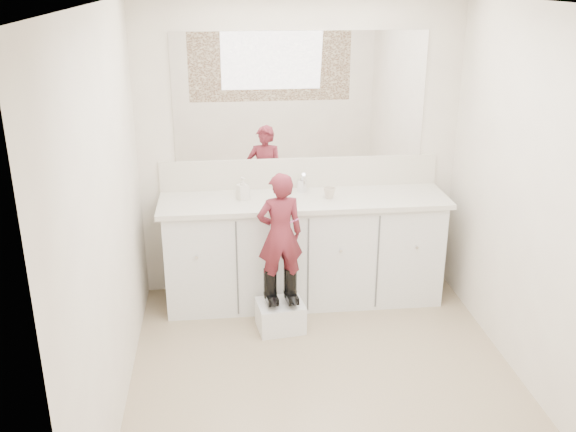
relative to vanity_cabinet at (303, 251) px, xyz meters
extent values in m
plane|color=#957A62|center=(0.00, -1.23, -0.42)|extent=(3.00, 3.00, 0.00)
plane|color=white|center=(0.00, -1.23, 1.97)|extent=(3.00, 3.00, 0.00)
plane|color=beige|center=(0.00, 0.27, 0.77)|extent=(2.60, 0.00, 2.60)
plane|color=beige|center=(0.00, -2.73, 0.77)|extent=(2.60, 0.00, 2.60)
plane|color=beige|center=(-1.30, -1.23, 0.78)|extent=(0.00, 3.00, 3.00)
plane|color=beige|center=(1.30, -1.23, 0.78)|extent=(0.00, 3.00, 3.00)
cube|color=silver|center=(0.00, 0.00, 0.00)|extent=(2.20, 0.55, 0.85)
cube|color=beige|center=(0.00, -0.01, 0.45)|extent=(2.28, 0.58, 0.04)
cube|color=beige|center=(0.00, 0.26, 0.59)|extent=(2.28, 0.03, 0.25)
cube|color=white|center=(0.00, 0.26, 1.22)|extent=(2.00, 0.02, 1.00)
cube|color=#472819|center=(0.00, -2.71, 1.22)|extent=(2.00, 0.01, 1.20)
cylinder|color=silver|center=(0.00, 0.15, 0.52)|extent=(0.08, 0.08, 0.10)
imported|color=beige|center=(0.20, -0.04, 0.51)|extent=(0.11, 0.11, 0.09)
imported|color=silver|center=(-0.48, 0.01, 0.55)|extent=(0.11, 0.11, 0.18)
cube|color=silver|center=(-0.24, -0.48, -0.32)|extent=(0.38, 0.33, 0.22)
imported|color=maroon|center=(-0.24, -0.48, 0.36)|extent=(0.36, 0.26, 0.93)
cylinder|color=#D6539F|center=(-0.17, -0.48, 0.44)|extent=(0.14, 0.03, 0.06)
camera|label=1|loc=(-0.64, -4.74, 2.13)|focal=40.00mm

